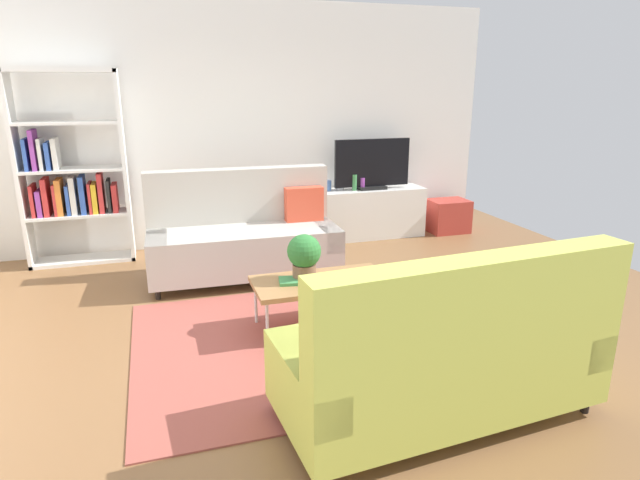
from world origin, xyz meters
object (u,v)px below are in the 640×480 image
at_px(vase_1, 340,182).
at_px(bottle_1, 362,184).
at_px(tv_console, 370,213).
at_px(vase_0, 327,186).
at_px(table_book_0, 294,281).
at_px(couch_green, 442,353).
at_px(tv, 372,165).
at_px(potted_plant, 304,255).
at_px(bottle_0, 355,183).
at_px(coffee_table, 321,283).
at_px(storage_trunk, 448,216).
at_px(bookshelf, 71,176).
at_px(couch_beige, 244,236).

height_order(vase_1, bottle_1, vase_1).
distance_m(tv_console, vase_0, 0.70).
bearing_deg(tv_console, table_book_0, -124.54).
relative_size(couch_green, tv, 1.96).
height_order(potted_plant, vase_0, potted_plant).
relative_size(tv, bottle_0, 4.94).
bearing_deg(coffee_table, vase_0, 70.79).
height_order(storage_trunk, vase_1, vase_1).
bearing_deg(bottle_1, vase_1, 162.11).
bearing_deg(tv, bottle_0, -175.32).
bearing_deg(couch_green, bookshelf, 117.26).
xyz_separation_m(coffee_table, bookshelf, (-2.08, 2.46, 0.59)).
relative_size(couch_beige, potted_plant, 5.11).
xyz_separation_m(couch_beige, bottle_0, (1.59, 0.98, 0.30)).
relative_size(bookshelf, storage_trunk, 4.04).
bearing_deg(vase_0, coffee_table, -109.21).
height_order(couch_beige, tv_console, couch_beige).
bearing_deg(couch_green, table_book_0, 105.42).
xyz_separation_m(tv, vase_1, (-0.41, 0.07, -0.21)).
bearing_deg(bottle_1, tv_console, 16.47).
bearing_deg(tv_console, couch_green, -106.71).
relative_size(vase_0, bottle_0, 0.65).
relative_size(table_book_0, vase_0, 1.84).
xyz_separation_m(coffee_table, table_book_0, (-0.22, 0.01, 0.04)).
bearing_deg(vase_1, tv, -9.59).
distance_m(potted_plant, vase_1, 2.70).
relative_size(couch_beige, tv_console, 1.37).
relative_size(vase_1, bottle_0, 0.97).
bearing_deg(bookshelf, vase_0, 0.58).
bearing_deg(tv, bookshelf, 179.35).
bearing_deg(bottle_1, bottle_0, 180.00).
relative_size(couch_beige, tv, 1.92).
distance_m(couch_beige, couch_green, 2.92).
height_order(couch_beige, potted_plant, couch_beige).
height_order(tv_console, bottle_0, bottle_0).
height_order(tv, vase_0, tv).
xyz_separation_m(potted_plant, bottle_1, (1.44, 2.35, 0.09)).
relative_size(coffee_table, storage_trunk, 2.12).
bearing_deg(couch_beige, coffee_table, 106.80).
xyz_separation_m(tv, bottle_1, (-0.14, -0.02, -0.23)).
bearing_deg(storage_trunk, potted_plant, -139.47).
distance_m(tv, vase_0, 0.63).
bearing_deg(tv_console, bookshelf, 179.68).
bearing_deg(couch_green, vase_0, 77.41).
height_order(couch_beige, table_book_0, couch_beige).
relative_size(coffee_table, tv_console, 0.79).
distance_m(couch_green, potted_plant, 1.54).
distance_m(storage_trunk, table_book_0, 3.62).
relative_size(couch_green, bottle_1, 12.68).
relative_size(tv, vase_1, 5.08).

